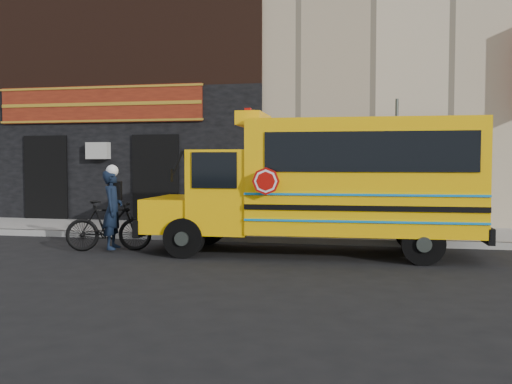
{
  "coord_description": "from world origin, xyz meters",
  "views": [
    {
      "loc": [
        3.14,
        -10.61,
        1.9
      ],
      "look_at": [
        0.57,
        1.85,
        1.24
      ],
      "focal_mm": 40.0,
      "sensor_mm": 36.0,
      "label": 1
    }
  ],
  "objects_px": {
    "school_bus": "(329,181)",
    "sign_pole": "(396,165)",
    "cyclist": "(113,212)",
    "bicycle": "(109,226)"
  },
  "relations": [
    {
      "from": "school_bus",
      "to": "sign_pole",
      "type": "distance_m",
      "value": 2.17
    },
    {
      "from": "cyclist",
      "to": "bicycle",
      "type": "bearing_deg",
      "value": 74.59
    },
    {
      "from": "sign_pole",
      "to": "cyclist",
      "type": "distance_m",
      "value": 6.41
    },
    {
      "from": "school_bus",
      "to": "sign_pole",
      "type": "height_order",
      "value": "sign_pole"
    },
    {
      "from": "sign_pole",
      "to": "cyclist",
      "type": "height_order",
      "value": "sign_pole"
    },
    {
      "from": "bicycle",
      "to": "cyclist",
      "type": "distance_m",
      "value": 0.32
    },
    {
      "from": "school_bus",
      "to": "cyclist",
      "type": "distance_m",
      "value": 4.64
    },
    {
      "from": "school_bus",
      "to": "cyclist",
      "type": "height_order",
      "value": "school_bus"
    },
    {
      "from": "school_bus",
      "to": "cyclist",
      "type": "xyz_separation_m",
      "value": [
        -4.56,
        -0.54,
        -0.66
      ]
    },
    {
      "from": "school_bus",
      "to": "sign_pole",
      "type": "xyz_separation_m",
      "value": [
        1.39,
        1.63,
        0.33
      ]
    }
  ]
}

